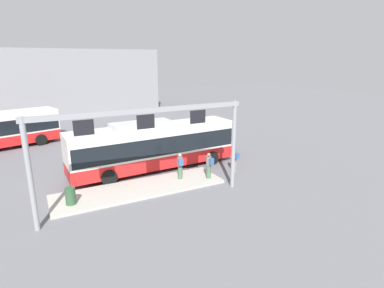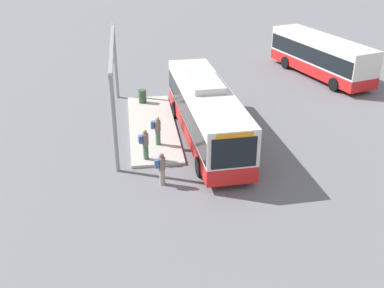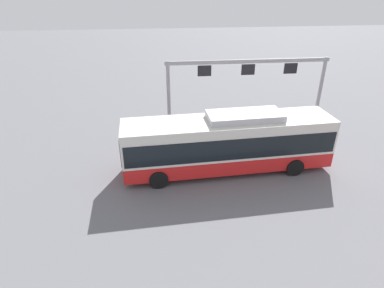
% 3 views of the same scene
% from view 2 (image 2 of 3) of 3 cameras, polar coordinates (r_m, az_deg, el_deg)
% --- Properties ---
extents(ground_plane, '(120.00, 120.00, 0.00)m').
position_cam_2_polar(ground_plane, '(27.15, 1.68, 0.59)').
color(ground_plane, slate).
extents(platform_curb, '(10.00, 2.80, 0.16)m').
position_cam_2_polar(platform_curb, '(28.70, -4.85, 2.15)').
color(platform_curb, '#B2ADA3').
rests_on(platform_curb, ground).
extents(bus_main, '(11.74, 3.14, 3.46)m').
position_cam_2_polar(bus_main, '(26.43, 1.73, 4.14)').
color(bus_main, red).
rests_on(bus_main, ground).
extents(bus_background_left, '(10.44, 5.27, 3.10)m').
position_cam_2_polar(bus_background_left, '(38.86, 15.43, 10.46)').
color(bus_background_left, red).
rests_on(bus_background_left, ground).
extents(person_boarding, '(0.40, 0.57, 1.67)m').
position_cam_2_polar(person_boarding, '(24.36, -5.76, 0.03)').
color(person_boarding, '#476B4C').
rests_on(person_boarding, platform_curb).
extents(person_waiting_near, '(0.39, 0.56, 1.67)m').
position_cam_2_polar(person_waiting_near, '(22.32, -3.76, -2.96)').
color(person_waiting_near, gray).
rests_on(person_waiting_near, ground).
extents(person_waiting_mid, '(0.43, 0.58, 1.67)m').
position_cam_2_polar(person_waiting_mid, '(25.88, -4.26, 1.74)').
color(person_waiting_mid, '#476B4C').
rests_on(person_waiting_mid, platform_curb).
extents(platform_sign_gantry, '(11.07, 0.24, 5.20)m').
position_cam_2_polar(platform_sign_gantry, '(27.59, -9.56, 9.22)').
color(platform_sign_gantry, gray).
rests_on(platform_sign_gantry, ground).
extents(trash_bin, '(0.52, 0.52, 0.90)m').
position_cam_2_polar(trash_bin, '(32.11, -6.05, 5.80)').
color(trash_bin, '#2D5133').
rests_on(trash_bin, platform_curb).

